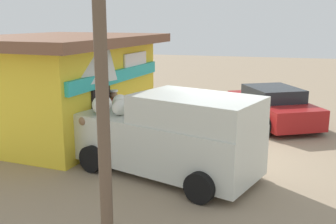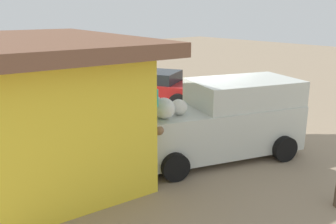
% 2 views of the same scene
% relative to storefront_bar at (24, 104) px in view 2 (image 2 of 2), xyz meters
% --- Properties ---
extents(ground_plane, '(60.00, 60.00, 0.00)m').
position_rel_storefront_bar_xyz_m(ground_plane, '(-0.58, -5.25, -1.61)').
color(ground_plane, gray).
extents(storefront_bar, '(6.74, 5.34, 3.11)m').
position_rel_storefront_bar_xyz_m(storefront_bar, '(0.00, 0.00, 0.00)').
color(storefront_bar, yellow).
rests_on(storefront_bar, ground_plane).
extents(delivery_van, '(3.18, 5.00, 2.95)m').
position_rel_storefront_bar_xyz_m(delivery_van, '(-2.32, -4.11, -0.63)').
color(delivery_van, silver).
rests_on(delivery_van, ground_plane).
extents(parked_sedan, '(4.41, 3.50, 1.30)m').
position_rel_storefront_bar_xyz_m(parked_sedan, '(3.22, -6.29, -0.99)').
color(parked_sedan, maroon).
rests_on(parked_sedan, ground_plane).
extents(vendor_standing, '(0.56, 0.40, 1.64)m').
position_rel_storefront_bar_xyz_m(vendor_standing, '(-0.60, -1.95, -0.68)').
color(vendor_standing, '#726047').
rests_on(vendor_standing, ground_plane).
extents(customer_bending, '(0.77, 0.67, 1.30)m').
position_rel_storefront_bar_xyz_m(customer_bending, '(-2.17, -2.09, -0.81)').
color(customer_bending, navy).
rests_on(customer_bending, ground_plane).
extents(unloaded_banana_pile, '(0.82, 0.82, 0.39)m').
position_rel_storefront_bar_xyz_m(unloaded_banana_pile, '(-1.37, -1.19, -1.44)').
color(unloaded_banana_pile, silver).
rests_on(unloaded_banana_pile, ground_plane).
extents(paint_bucket, '(0.31, 0.31, 0.37)m').
position_rel_storefront_bar_xyz_m(paint_bucket, '(2.43, -2.32, -1.43)').
color(paint_bucket, '#BF3F33').
rests_on(paint_bucket, ground_plane).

